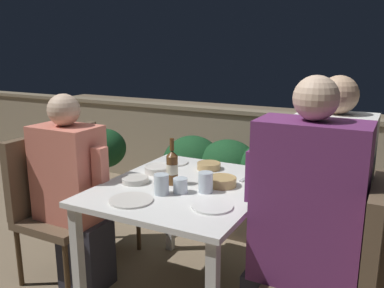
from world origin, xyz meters
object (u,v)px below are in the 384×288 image
(person_coral_top, at_px, (74,193))
(beer_bottle, at_px, (172,167))
(person_purple_stripe, at_px, (300,228))
(chair_right_near, at_px, (346,267))
(potted_plant, at_px, (105,159))
(chair_left_far, at_px, (85,182))
(person_white_polo, at_px, (324,203))
(chair_left_near, at_px, (50,197))
(chair_right_far, at_px, (364,235))

(person_coral_top, distance_m, beer_bottle, 0.66)
(person_coral_top, height_order, beer_bottle, person_coral_top)
(person_coral_top, xyz_separation_m, person_purple_stripe, (1.37, -0.02, 0.07))
(chair_right_near, xyz_separation_m, potted_plant, (-2.27, 1.15, -0.09))
(chair_right_near, distance_m, person_purple_stripe, 0.25)
(chair_left_far, distance_m, person_white_polo, 1.63)
(chair_left_far, distance_m, beer_bottle, 0.89)
(chair_right_near, bearing_deg, chair_left_near, 179.37)
(chair_left_far, relative_size, person_white_polo, 0.69)
(chair_left_far, xyz_separation_m, chair_right_near, (1.79, -0.35, 0.00))
(chair_left_far, bearing_deg, chair_right_far, 0.62)
(beer_bottle, bearing_deg, potted_plant, 142.99)
(chair_left_near, xyz_separation_m, chair_right_near, (1.79, -0.02, 0.00))
(person_coral_top, xyz_separation_m, beer_bottle, (0.61, 0.15, 0.21))
(person_coral_top, bearing_deg, chair_right_far, 12.33)
(chair_left_near, bearing_deg, person_white_polo, 12.30)
(beer_bottle, bearing_deg, person_purple_stripe, -12.32)
(person_purple_stripe, height_order, potted_plant, person_purple_stripe)
(person_coral_top, relative_size, person_purple_stripe, 0.89)
(chair_left_far, xyz_separation_m, beer_bottle, (0.83, -0.19, 0.27))
(chair_left_far, bearing_deg, chair_right_near, -11.13)
(beer_bottle, distance_m, potted_plant, 1.68)
(chair_left_far, xyz_separation_m, person_purple_stripe, (1.59, -0.35, 0.14))
(potted_plant, bearing_deg, person_purple_stripe, -29.12)
(beer_bottle, height_order, potted_plant, beer_bottle)
(chair_left_near, height_order, person_purple_stripe, person_purple_stripe)
(person_purple_stripe, relative_size, chair_right_far, 1.46)
(person_purple_stripe, bearing_deg, chair_left_near, 179.28)
(person_coral_top, height_order, chair_left_far, person_coral_top)
(chair_left_near, height_order, person_coral_top, person_coral_top)
(chair_left_near, bearing_deg, potted_plant, 113.32)
(chair_left_near, height_order, chair_left_far, same)
(person_purple_stripe, relative_size, beer_bottle, 5.11)
(beer_bottle, relative_size, potted_plant, 0.36)
(chair_right_far, bearing_deg, chair_right_near, -95.90)
(chair_right_near, bearing_deg, person_white_polo, 114.27)
(chair_left_far, bearing_deg, beer_bottle, -12.73)
(chair_right_near, height_order, potted_plant, chair_right_near)
(chair_left_near, xyz_separation_m, person_white_polo, (1.62, 0.35, 0.13))
(chair_right_near, height_order, person_purple_stripe, person_purple_stripe)
(chair_left_far, height_order, potted_plant, chair_left_far)
(chair_left_near, xyz_separation_m, person_coral_top, (0.21, -0.00, 0.07))
(chair_right_near, relative_size, potted_plant, 1.26)
(chair_right_near, relative_size, beer_bottle, 3.49)
(chair_right_far, relative_size, beer_bottle, 3.49)
(person_coral_top, relative_size, chair_right_near, 1.30)
(chair_left_far, xyz_separation_m, potted_plant, (-0.48, 0.80, -0.09))
(person_coral_top, distance_m, person_white_polo, 1.45)
(chair_left_far, relative_size, person_purple_stripe, 0.68)
(person_white_polo, bearing_deg, person_purple_stripe, -95.79)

